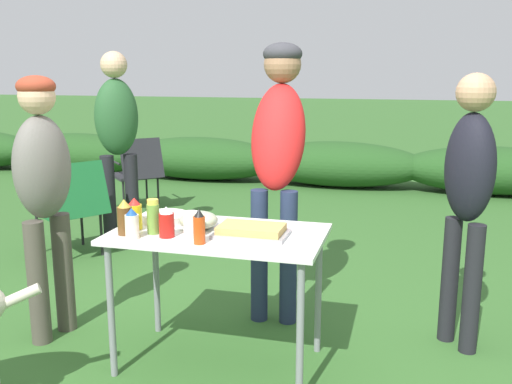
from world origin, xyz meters
TOP-DOWN VIEW (x-y plane):
  - ground_plane at (0.00, 0.00)m, footprint 60.00×60.00m
  - shrub_hedge at (0.00, 5.04)m, footprint 14.40×0.90m
  - folding_table at (0.00, 0.00)m, footprint 1.10×0.64m
  - food_tray at (0.19, -0.03)m, footprint 0.37×0.23m
  - plate_stack at (-0.35, 0.12)m, footprint 0.26×0.26m
  - mixing_bowl at (-0.12, 0.03)m, footprint 0.20×0.20m
  - paper_cup_stack at (-0.09, -0.14)m, footprint 0.08×0.08m
  - beer_bottle at (-0.44, -0.17)m, footprint 0.08×0.08m
  - mustard_bottle at (-0.44, -0.06)m, footprint 0.08×0.08m
  - relish_jar at (-0.31, -0.11)m, footprint 0.06×0.06m
  - hot_sauce_bottle at (-0.02, -0.22)m, footprint 0.06×0.06m
  - ketchup_bottle at (-0.22, -0.15)m, footprint 0.08×0.08m
  - mayo_bottle at (-0.37, -0.22)m, footprint 0.07×0.07m
  - standing_person_in_dark_puffer at (0.15, 0.73)m, footprint 0.36×0.50m
  - standing_person_in_olive_jacket at (-1.06, 0.06)m, footprint 0.33×0.40m
  - standing_person_in_red_jacket at (-1.55, 1.82)m, footprint 0.47×0.46m
  - standing_person_with_beanie at (1.26, 0.55)m, footprint 0.37×0.37m
  - camp_chair_green_behind_table at (-1.76, 1.38)m, footprint 0.75×0.71m
  - camp_chair_near_hedge at (-2.00, 3.05)m, footprint 0.74×0.74m

SIDE VIEW (x-z plane):
  - ground_plane at x=0.00m, z-range 0.00..0.00m
  - shrub_hedge at x=0.00m, z-range 0.00..0.62m
  - camp_chair_green_behind_table at x=-1.76m, z-range 0.05..0.88m
  - camp_chair_near_hedge at x=-2.00m, z-range 0.05..0.88m
  - folding_table at x=0.00m, z-range 0.29..1.03m
  - plate_stack at x=-0.35m, z-range 0.74..0.78m
  - food_tray at x=0.19m, z-range 0.74..0.79m
  - mixing_bowl at x=-0.12m, z-range 0.74..0.83m
  - paper_cup_stack at x=-0.09m, z-range 0.74..0.88m
  - mayo_bottle at x=-0.37m, z-range 0.74..0.89m
  - ketchup_bottle at x=-0.22m, z-range 0.74..0.89m
  - mustard_bottle at x=-0.44m, z-range 0.74..0.90m
  - hot_sauce_bottle at x=-0.02m, z-range 0.74..0.91m
  - beer_bottle at x=-0.44m, z-range 0.74..0.92m
  - relish_jar at x=-0.31m, z-range 0.74..0.92m
  - standing_person_in_olive_jacket at x=-1.06m, z-range 0.18..1.71m
  - standing_person_with_beanie at x=1.26m, z-range 0.17..1.72m
  - standing_person_in_red_jacket at x=-1.55m, z-range 0.18..1.90m
  - standing_person_in_dark_puffer at x=0.15m, z-range 0.25..1.98m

